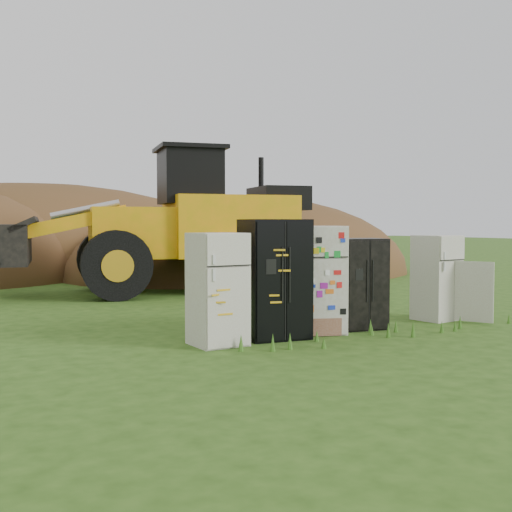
{
  "coord_description": "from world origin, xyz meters",
  "views": [
    {
      "loc": [
        -7.35,
        -8.75,
        1.91
      ],
      "look_at": [
        -0.58,
        2.0,
        1.25
      ],
      "focal_mm": 45.0,
      "sensor_mm": 36.0,
      "label": 1
    }
  ],
  "objects_px": {
    "fridge_open_door": "(436,278)",
    "fridge_black_side": "(275,279)",
    "fridge_leftmost": "(217,289)",
    "fridge_sticker": "(319,279)",
    "fridge_dark_mid": "(360,284)",
    "wheel_loader": "(154,220)"
  },
  "relations": [
    {
      "from": "fridge_sticker",
      "to": "fridge_open_door",
      "type": "bearing_deg",
      "value": 21.07
    },
    {
      "from": "wheel_loader",
      "to": "fridge_black_side",
      "type": "bearing_deg",
      "value": -82.88
    },
    {
      "from": "fridge_black_side",
      "to": "fridge_open_door",
      "type": "xyz_separation_m",
      "value": [
        3.8,
        -0.04,
        -0.15
      ]
    },
    {
      "from": "wheel_loader",
      "to": "fridge_leftmost",
      "type": "bearing_deg",
      "value": -90.96
    },
    {
      "from": "fridge_leftmost",
      "to": "fridge_sticker",
      "type": "bearing_deg",
      "value": 2.72
    },
    {
      "from": "fridge_sticker",
      "to": "fridge_leftmost",
      "type": "bearing_deg",
      "value": -156.21
    },
    {
      "from": "wheel_loader",
      "to": "fridge_sticker",
      "type": "bearing_deg",
      "value": -75.55
    },
    {
      "from": "fridge_open_door",
      "to": "fridge_black_side",
      "type": "bearing_deg",
      "value": 174.63
    },
    {
      "from": "fridge_dark_mid",
      "to": "wheel_loader",
      "type": "relative_size",
      "value": 0.2
    },
    {
      "from": "fridge_dark_mid",
      "to": "fridge_open_door",
      "type": "distance_m",
      "value": 1.97
    },
    {
      "from": "fridge_leftmost",
      "to": "fridge_open_door",
      "type": "bearing_deg",
      "value": 1.13
    },
    {
      "from": "fridge_dark_mid",
      "to": "fridge_sticker",
      "type": "bearing_deg",
      "value": -170.37
    },
    {
      "from": "fridge_open_door",
      "to": "wheel_loader",
      "type": "distance_m",
      "value": 7.97
    },
    {
      "from": "fridge_dark_mid",
      "to": "fridge_leftmost",
      "type": "bearing_deg",
      "value": -167.07
    },
    {
      "from": "fridge_black_side",
      "to": "fridge_sticker",
      "type": "xyz_separation_m",
      "value": [
        0.94,
        0.03,
        -0.06
      ]
    },
    {
      "from": "fridge_black_side",
      "to": "wheel_loader",
      "type": "xyz_separation_m",
      "value": [
        1.0,
        7.33,
        1.0
      ]
    },
    {
      "from": "fridge_leftmost",
      "to": "fridge_dark_mid",
      "type": "relative_size",
      "value": 1.08
    },
    {
      "from": "fridge_leftmost",
      "to": "fridge_open_door",
      "type": "height_order",
      "value": "fridge_leftmost"
    },
    {
      "from": "fridge_dark_mid",
      "to": "wheel_loader",
      "type": "xyz_separation_m",
      "value": [
        -0.84,
        7.35,
        1.17
      ]
    },
    {
      "from": "fridge_dark_mid",
      "to": "wheel_loader",
      "type": "height_order",
      "value": "wheel_loader"
    },
    {
      "from": "fridge_leftmost",
      "to": "fridge_black_side",
      "type": "height_order",
      "value": "fridge_black_side"
    },
    {
      "from": "fridge_black_side",
      "to": "fridge_dark_mid",
      "type": "distance_m",
      "value": 1.84
    }
  ]
}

